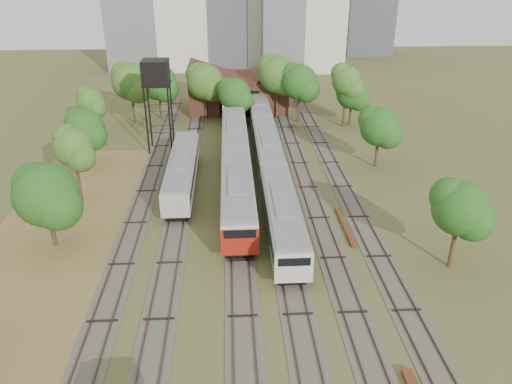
{
  "coord_description": "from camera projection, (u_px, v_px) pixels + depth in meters",
  "views": [
    {
      "loc": [
        -2.64,
        -25.46,
        23.5
      ],
      "look_at": [
        -0.17,
        18.87,
        2.5
      ],
      "focal_mm": 35.0,
      "sensor_mm": 36.0,
      "label": 1
    }
  ],
  "objects": [
    {
      "name": "tree_band_right",
      "position": [
        383.0,
        128.0,
        58.82
      ],
      "size": [
        5.32,
        43.43,
        7.69
      ],
      "color": "#382616",
      "rests_on": "ground"
    },
    {
      "name": "dry_grass_patch",
      "position": [
        39.0,
        284.0,
        39.47
      ],
      "size": [
        14.0,
        60.0,
        0.04
      ],
      "primitive_type": "cube",
      "color": "brown",
      "rests_on": "ground"
    },
    {
      "name": "railcar_rear",
      "position": [
        233.0,
        101.0,
        81.33
      ],
      "size": [
        3.27,
        16.08,
        4.05
      ],
      "color": "black",
      "rests_on": "ground"
    },
    {
      "name": "old_grey_coach",
      "position": [
        182.0,
        170.0,
        55.47
      ],
      "size": [
        2.89,
        18.0,
        3.57
      ],
      "color": "black",
      "rests_on": "ground"
    },
    {
      "name": "railcar_red_set",
      "position": [
        236.0,
        164.0,
        56.75
      ],
      "size": [
        3.22,
        34.58,
        3.99
      ],
      "color": "black",
      "rests_on": "ground"
    },
    {
      "name": "rail_pile_far",
      "position": [
        345.0,
        226.0,
        47.7
      ],
      "size": [
        0.47,
        7.52,
        0.24
      ],
      "primitive_type": "cube",
      "color": "brown",
      "rests_on": "ground"
    },
    {
      "name": "maintenance_shed",
      "position": [
        238.0,
        91.0,
        84.2
      ],
      "size": [
        16.45,
        11.55,
        7.58
      ],
      "color": "#371C14",
      "rests_on": "ground"
    },
    {
      "name": "ground",
      "position": [
        274.0,
        347.0,
        33.16
      ],
      "size": [
        240.0,
        240.0,
        0.0
      ],
      "primitive_type": "plane",
      "color": "#475123",
      "rests_on": "ground"
    },
    {
      "name": "tracks",
      "position": [
        249.0,
        189.0,
        55.67
      ],
      "size": [
        24.6,
        80.0,
        0.19
      ],
      "color": "#4C473D",
      "rests_on": "ground"
    },
    {
      "name": "water_tower",
      "position": [
        156.0,
        75.0,
        62.67
      ],
      "size": [
        3.44,
        3.44,
        11.89
      ],
      "color": "black",
      "rests_on": "ground"
    },
    {
      "name": "tree_band_left",
      "position": [
        26.0,
        192.0,
        42.06
      ],
      "size": [
        8.1,
        56.36,
        8.76
      ],
      "color": "#382616",
      "rests_on": "ground"
    },
    {
      "name": "tree_band_far",
      "position": [
        225.0,
        82.0,
        76.03
      ],
      "size": [
        36.98,
        10.47,
        9.88
      ],
      "color": "#382616",
      "rests_on": "ground"
    },
    {
      "name": "railcar_green_set",
      "position": [
        268.0,
        150.0,
        61.27
      ],
      "size": [
        2.99,
        52.07,
        3.7
      ],
      "color": "black",
      "rests_on": "ground"
    }
  ]
}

